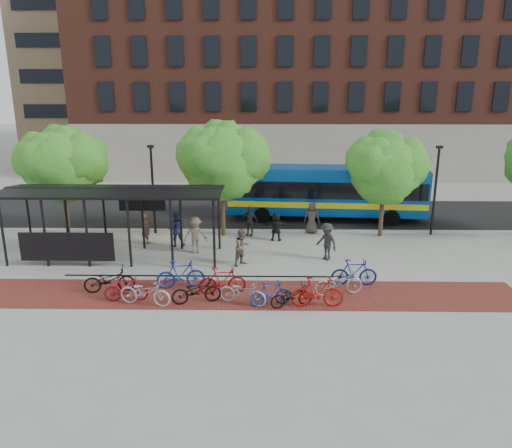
{
  "coord_description": "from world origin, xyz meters",
  "views": [
    {
      "loc": [
        -0.65,
        -24.12,
        8.56
      ],
      "look_at": [
        -1.06,
        0.07,
        1.6
      ],
      "focal_mm": 35.0,
      "sensor_mm": 36.0,
      "label": 1
    }
  ],
  "objects_px": {
    "bike_4": "(196,291)",
    "pedestrian_8": "(242,247)",
    "lamp_post_left": "(153,187)",
    "bike_10": "(339,282)",
    "bus_shelter": "(111,199)",
    "bike_9": "(317,292)",
    "pedestrian_4": "(249,221)",
    "pedestrian_9": "(327,242)",
    "bike_2": "(145,292)",
    "bus": "(326,189)",
    "bike_8": "(292,296)",
    "pedestrian_1": "(145,229)",
    "tree_c": "(386,166)",
    "bike_0": "(109,280)",
    "pedestrian_5": "(276,227)",
    "bike_1": "(126,289)",
    "pedestrian_2": "(176,229)",
    "bike_11": "(354,272)",
    "tree_b": "(224,158)",
    "bike_6": "(243,292)",
    "lamp_post_right": "(435,188)",
    "pedestrian_3": "(195,235)",
    "bike_5": "(222,281)",
    "tree_a": "(63,161)",
    "bike_3": "(181,274)",
    "pedestrian_6": "(312,218)"
  },
  "relations": [
    {
      "from": "bike_10",
      "to": "lamp_post_right",
      "type": "bearing_deg",
      "value": -50.05
    },
    {
      "from": "bike_4",
      "to": "bike_10",
      "type": "height_order",
      "value": "bike_10"
    },
    {
      "from": "bus",
      "to": "tree_a",
      "type": "bearing_deg",
      "value": -162.42
    },
    {
      "from": "bike_6",
      "to": "bike_0",
      "type": "bearing_deg",
      "value": 99.28
    },
    {
      "from": "bike_3",
      "to": "pedestrian_4",
      "type": "height_order",
      "value": "pedestrian_4"
    },
    {
      "from": "pedestrian_8",
      "to": "pedestrian_9",
      "type": "relative_size",
      "value": 0.95
    },
    {
      "from": "lamp_post_left",
      "to": "pedestrian_6",
      "type": "distance_m",
      "value": 9.3
    },
    {
      "from": "bike_3",
      "to": "bike_4",
      "type": "relative_size",
      "value": 1.04
    },
    {
      "from": "bike_11",
      "to": "pedestrian_8",
      "type": "distance_m",
      "value": 5.52
    },
    {
      "from": "bus_shelter",
      "to": "pedestrian_4",
      "type": "height_order",
      "value": "bus_shelter"
    },
    {
      "from": "bike_0",
      "to": "bike_2",
      "type": "bearing_deg",
      "value": -134.7
    },
    {
      "from": "bike_4",
      "to": "pedestrian_1",
      "type": "distance_m",
      "value": 8.49
    },
    {
      "from": "bus_shelter",
      "to": "pedestrian_6",
      "type": "bearing_deg",
      "value": 22.65
    },
    {
      "from": "pedestrian_2",
      "to": "pedestrian_8",
      "type": "xyz_separation_m",
      "value": [
        3.68,
        -2.8,
        -0.07
      ]
    },
    {
      "from": "bike_9",
      "to": "pedestrian_9",
      "type": "distance_m",
      "value": 5.51
    },
    {
      "from": "pedestrian_2",
      "to": "pedestrian_8",
      "type": "distance_m",
      "value": 4.63
    },
    {
      "from": "bike_9",
      "to": "pedestrian_5",
      "type": "distance_m",
      "value": 8.59
    },
    {
      "from": "bike_10",
      "to": "pedestrian_8",
      "type": "height_order",
      "value": "pedestrian_8"
    },
    {
      "from": "tree_b",
      "to": "bike_3",
      "type": "height_order",
      "value": "tree_b"
    },
    {
      "from": "bus",
      "to": "pedestrian_1",
      "type": "bearing_deg",
      "value": -149.14
    },
    {
      "from": "lamp_post_right",
      "to": "pedestrian_3",
      "type": "bearing_deg",
      "value": -165.33
    },
    {
      "from": "bike_6",
      "to": "pedestrian_1",
      "type": "xyz_separation_m",
      "value": [
        -5.63,
        7.67,
        0.3
      ]
    },
    {
      "from": "pedestrian_9",
      "to": "bike_9",
      "type": "bearing_deg",
      "value": -52.09
    },
    {
      "from": "bus_shelter",
      "to": "bike_8",
      "type": "distance_m",
      "value": 10.58
    },
    {
      "from": "bike_0",
      "to": "bike_10",
      "type": "relative_size",
      "value": 1.01
    },
    {
      "from": "bike_5",
      "to": "pedestrian_9",
      "type": "xyz_separation_m",
      "value": [
        4.81,
        4.24,
        0.35
      ]
    },
    {
      "from": "tree_c",
      "to": "bike_10",
      "type": "xyz_separation_m",
      "value": [
        -3.64,
        -8.29,
        -3.51
      ]
    },
    {
      "from": "bike_2",
      "to": "pedestrian_8",
      "type": "bearing_deg",
      "value": -26.35
    },
    {
      "from": "bus",
      "to": "pedestrian_4",
      "type": "xyz_separation_m",
      "value": [
        -4.76,
        -3.75,
        -1.05
      ]
    },
    {
      "from": "bike_4",
      "to": "pedestrian_8",
      "type": "distance_m",
      "value": 4.66
    },
    {
      "from": "tree_c",
      "to": "bike_8",
      "type": "relative_size",
      "value": 3.36
    },
    {
      "from": "bus",
      "to": "bike_10",
      "type": "height_order",
      "value": "bus"
    },
    {
      "from": "bike_2",
      "to": "bike_9",
      "type": "relative_size",
      "value": 1.03
    },
    {
      "from": "bike_11",
      "to": "pedestrian_9",
      "type": "relative_size",
      "value": 1.06
    },
    {
      "from": "bike_1",
      "to": "pedestrian_4",
      "type": "bearing_deg",
      "value": -33.21
    },
    {
      "from": "bike_4",
      "to": "bike_3",
      "type": "bearing_deg",
      "value": 15.4
    },
    {
      "from": "bus_shelter",
      "to": "bike_9",
      "type": "distance_m",
      "value": 11.37
    },
    {
      "from": "bike_1",
      "to": "pedestrian_5",
      "type": "height_order",
      "value": "pedestrian_5"
    },
    {
      "from": "bike_2",
      "to": "pedestrian_3",
      "type": "bearing_deg",
      "value": 1.64
    },
    {
      "from": "lamp_post_left",
      "to": "bike_10",
      "type": "distance_m",
      "value": 12.92
    },
    {
      "from": "tree_b",
      "to": "bike_6",
      "type": "relative_size",
      "value": 3.24
    },
    {
      "from": "bike_0",
      "to": "pedestrian_5",
      "type": "xyz_separation_m",
      "value": [
        7.14,
        7.19,
        0.25
      ]
    },
    {
      "from": "bike_3",
      "to": "pedestrian_3",
      "type": "xyz_separation_m",
      "value": [
        0.03,
        4.49,
        0.35
      ]
    },
    {
      "from": "pedestrian_2",
      "to": "bike_4",
      "type": "bearing_deg",
      "value": 92.04
    },
    {
      "from": "pedestrian_9",
      "to": "bike_11",
      "type": "bearing_deg",
      "value": -27.72
    },
    {
      "from": "bike_6",
      "to": "bike_5",
      "type": "bearing_deg",
      "value": 62.58
    },
    {
      "from": "pedestrian_3",
      "to": "pedestrian_5",
      "type": "height_order",
      "value": "pedestrian_3"
    },
    {
      "from": "pedestrian_4",
      "to": "pedestrian_9",
      "type": "distance_m",
      "value": 5.58
    },
    {
      "from": "bike_2",
      "to": "pedestrian_4",
      "type": "xyz_separation_m",
      "value": [
        3.83,
        9.31,
        0.3
      ]
    },
    {
      "from": "bike_8",
      "to": "pedestrian_9",
      "type": "distance_m",
      "value": 5.8
    }
  ]
}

